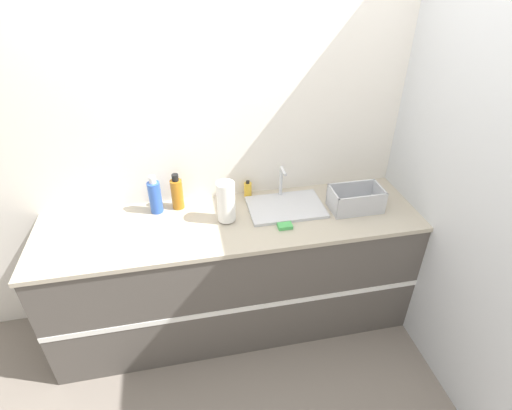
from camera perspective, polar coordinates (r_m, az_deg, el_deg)
The scene contains 11 objects.
ground_plane at distance 2.99m, azimuth -1.81°, elevation -20.39°, with size 12.00×12.00×0.00m, color slate.
wall_back at distance 2.68m, azimuth -4.83°, elevation 8.74°, with size 4.84×0.06×2.60m.
wall_right at distance 2.80m, azimuth 22.77°, elevation 7.29°, with size 0.06×2.64×2.60m.
counter_cabinet at distance 2.86m, azimuth -3.11°, elevation -9.75°, with size 2.47×0.67×0.92m.
sink at distance 2.68m, azimuth 4.25°, elevation -0.09°, with size 0.50×0.34×0.24m.
paper_towel_roll at distance 2.49m, azimuth -4.31°, elevation 0.46°, with size 0.11×0.11×0.28m.
dish_rack at distance 2.72m, azimuth 14.03°, elevation 0.57°, with size 0.34×0.20×0.15m.
bottle_blue at distance 2.66m, azimuth -14.23°, elevation 1.20°, with size 0.08×0.08×0.26m.
bottle_amber at distance 2.68m, azimuth -11.21°, elevation 1.67°, with size 0.08×0.08×0.25m.
soap_dispenser at distance 2.78m, azimuth -1.17°, elevation 2.26°, with size 0.05×0.05×0.12m.
sponge at distance 2.50m, azimuth 4.17°, elevation -3.02°, with size 0.09×0.06×0.02m.
Camera 1 is at (-0.27, -1.75, 2.41)m, focal length 28.00 mm.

